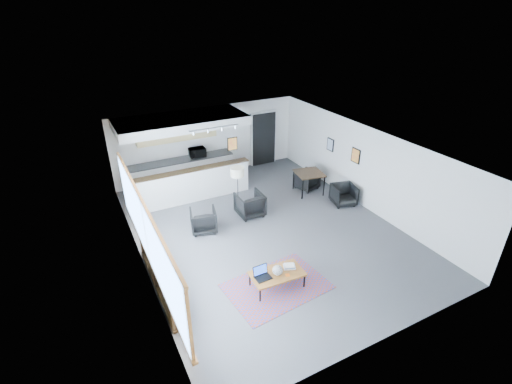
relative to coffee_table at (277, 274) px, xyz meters
name	(u,v)px	position (x,y,z in m)	size (l,w,h in m)	color
room	(266,190)	(0.93, 2.22, 0.93)	(7.02, 9.02, 2.62)	#4B4B4D
window	(146,235)	(-2.54, 1.32, 1.09)	(0.10, 5.95, 1.66)	#8CBFFF
console	(162,277)	(-2.37, 1.17, -0.04)	(0.35, 3.00, 0.80)	#302010
kitchenette	(183,152)	(-0.27, 5.92, 1.01)	(4.20, 1.96, 2.60)	white
doorway	(263,138)	(3.23, 6.64, 0.71)	(1.10, 0.12, 2.15)	black
track_light	(215,129)	(0.34, 4.42, 2.16)	(1.60, 0.07, 0.15)	silver
wall_art_lower	(356,156)	(4.39, 2.62, 1.18)	(0.03, 0.38, 0.48)	black
wall_art_upper	(330,145)	(4.39, 3.92, 1.13)	(0.03, 0.34, 0.44)	black
kilim_rug	(277,286)	(0.00, 0.00, -0.36)	(2.43, 1.77, 0.01)	#5F354A
coffee_table	(277,274)	(0.00, 0.00, 0.00)	(1.26, 0.72, 0.40)	brown
laptop	(262,274)	(-0.37, 0.06, 0.10)	(0.37, 0.30, 0.26)	black
ceramic_pot	(278,270)	(-0.02, -0.05, 0.15)	(0.24, 0.24, 0.24)	gray
book_stack	(289,266)	(0.35, 0.04, 0.07)	(0.33, 0.31, 0.08)	silver
coaster	(288,275)	(0.17, -0.17, 0.03)	(0.13, 0.13, 0.01)	#E5590C
armchair_left	(203,219)	(-0.67, 3.05, 0.00)	(0.72, 0.67, 0.74)	black
armchair_right	(250,203)	(0.91, 3.22, 0.03)	(0.78, 0.73, 0.80)	black
floor_lamp	(237,173)	(0.71, 3.65, 0.91)	(0.55, 0.55, 1.48)	black
dining_table	(309,174)	(3.39, 3.65, 0.31)	(1.03, 1.03, 0.75)	#302010
dining_chair_near	(344,195)	(3.93, 2.43, -0.06)	(0.61, 0.57, 0.62)	black
dining_chair_far	(307,181)	(3.50, 3.92, -0.06)	(0.60, 0.56, 0.62)	black
microwave	(197,151)	(0.36, 6.37, 0.75)	(0.57, 0.32, 0.39)	black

